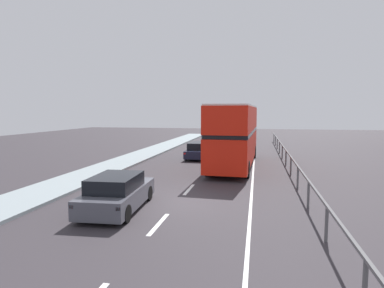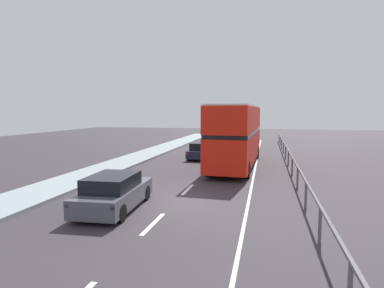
# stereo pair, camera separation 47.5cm
# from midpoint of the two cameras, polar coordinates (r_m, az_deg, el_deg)

# --- Properties ---
(ground_plane) EXTENTS (73.02, 120.00, 0.10)m
(ground_plane) POSITION_cam_midpoint_polar(r_m,az_deg,el_deg) (14.10, -2.00, -10.36)
(ground_plane) COLOR #322D32
(near_sidewalk_kerb) EXTENTS (2.73, 80.00, 0.14)m
(near_sidewalk_kerb) POSITION_cam_midpoint_polar(r_m,az_deg,el_deg) (16.95, -24.29, -7.69)
(near_sidewalk_kerb) COLOR gray
(near_sidewalk_kerb) RESTS_ON ground
(lane_paint_markings) EXTENTS (3.21, 46.00, 0.01)m
(lane_paint_markings) POSITION_cam_midpoint_polar(r_m,az_deg,el_deg) (21.87, 8.65, -4.47)
(lane_paint_markings) COLOR silver
(lane_paint_markings) RESTS_ON ground
(bridge_side_railing) EXTENTS (0.10, 42.00, 1.12)m
(bridge_side_railing) POSITION_cam_midpoint_polar(r_m,az_deg,el_deg) (22.36, 17.52, -2.12)
(bridge_side_railing) COLOR #555456
(bridge_side_railing) RESTS_ON ground
(double_decker_bus_red) EXTENTS (2.95, 11.44, 4.28)m
(double_decker_bus_red) POSITION_cam_midpoint_polar(r_m,az_deg,el_deg) (23.03, 8.49, 1.79)
(double_decker_bus_red) COLOR red
(double_decker_bus_red) RESTS_ON ground
(hatchback_car_near) EXTENTS (2.08, 4.38, 1.41)m
(hatchback_car_near) POSITION_cam_midpoint_polar(r_m,az_deg,el_deg) (13.21, -12.58, -8.34)
(hatchback_car_near) COLOR #4C4D57
(hatchback_car_near) RESTS_ON ground
(sedan_car_ahead) EXTENTS (1.78, 4.48, 1.34)m
(sedan_car_ahead) POSITION_cam_midpoint_polar(r_m,az_deg,el_deg) (26.82, 2.27, -1.14)
(sedan_car_ahead) COLOR #1B1E33
(sedan_car_ahead) RESTS_ON ground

